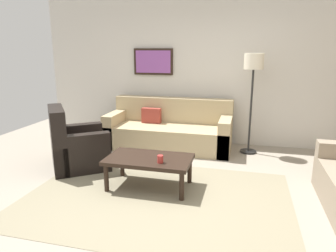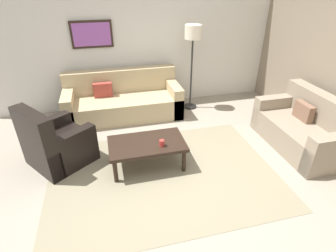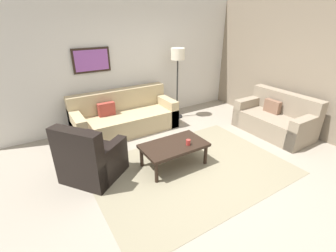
{
  "view_description": "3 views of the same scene",
  "coord_description": "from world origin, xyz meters",
  "px_view_note": "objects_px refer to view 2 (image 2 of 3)",
  "views": [
    {
      "loc": [
        1.0,
        -3.32,
        1.78
      ],
      "look_at": [
        -0.02,
        0.66,
        0.75
      ],
      "focal_mm": 33.09,
      "sensor_mm": 36.0,
      "label": 1
    },
    {
      "loc": [
        -0.66,
        -2.89,
        2.51
      ],
      "look_at": [
        0.15,
        0.33,
        0.61
      ],
      "focal_mm": 28.22,
      "sensor_mm": 36.0,
      "label": 2
    },
    {
      "loc": [
        -2.11,
        -2.64,
        2.38
      ],
      "look_at": [
        -0.13,
        0.56,
        0.63
      ],
      "focal_mm": 25.38,
      "sensor_mm": 36.0,
      "label": 3
    }
  ],
  "objects_px": {
    "cup": "(162,143)",
    "lamp_standing": "(193,41)",
    "coffee_table": "(147,145)",
    "framed_artwork": "(92,34)",
    "couch_main": "(123,101)",
    "armchair_leather": "(55,146)",
    "couch_loveseat": "(306,130)"
  },
  "relations": [
    {
      "from": "armchair_leather",
      "to": "framed_artwork",
      "type": "relative_size",
      "value": 1.44
    },
    {
      "from": "cup",
      "to": "coffee_table",
      "type": "bearing_deg",
      "value": 143.8
    },
    {
      "from": "armchair_leather",
      "to": "lamp_standing",
      "type": "xyz_separation_m",
      "value": [
        2.57,
        1.4,
        1.1
      ]
    },
    {
      "from": "armchair_leather",
      "to": "cup",
      "type": "height_order",
      "value": "armchair_leather"
    },
    {
      "from": "couch_loveseat",
      "to": "cup",
      "type": "height_order",
      "value": "couch_loveseat"
    },
    {
      "from": "couch_loveseat",
      "to": "armchair_leather",
      "type": "xyz_separation_m",
      "value": [
        -3.95,
        0.49,
        0.01
      ]
    },
    {
      "from": "cup",
      "to": "framed_artwork",
      "type": "height_order",
      "value": "framed_artwork"
    },
    {
      "from": "couch_main",
      "to": "cup",
      "type": "relative_size",
      "value": 23.78
    },
    {
      "from": "armchair_leather",
      "to": "lamp_standing",
      "type": "distance_m",
      "value": 3.13
    },
    {
      "from": "armchair_leather",
      "to": "coffee_table",
      "type": "relative_size",
      "value": 1.02
    },
    {
      "from": "couch_loveseat",
      "to": "framed_artwork",
      "type": "xyz_separation_m",
      "value": [
        -3.25,
        2.33,
        1.24
      ]
    },
    {
      "from": "couch_loveseat",
      "to": "couch_main",
      "type": "bearing_deg",
      "value": 145.81
    },
    {
      "from": "armchair_leather",
      "to": "coffee_table",
      "type": "xyz_separation_m",
      "value": [
        1.32,
        -0.39,
        0.05
      ]
    },
    {
      "from": "couch_main",
      "to": "lamp_standing",
      "type": "xyz_separation_m",
      "value": [
        1.43,
        -0.02,
        1.11
      ]
    },
    {
      "from": "couch_main",
      "to": "armchair_leather",
      "type": "height_order",
      "value": "armchair_leather"
    },
    {
      "from": "couch_main",
      "to": "framed_artwork",
      "type": "distance_m",
      "value": 1.38
    },
    {
      "from": "coffee_table",
      "to": "cup",
      "type": "distance_m",
      "value": 0.26
    },
    {
      "from": "couch_main",
      "to": "framed_artwork",
      "type": "relative_size",
      "value": 2.9
    },
    {
      "from": "couch_loveseat",
      "to": "cup",
      "type": "bearing_deg",
      "value": -179.01
    },
    {
      "from": "couch_loveseat",
      "to": "coffee_table",
      "type": "xyz_separation_m",
      "value": [
        -2.64,
        0.1,
        0.06
      ]
    },
    {
      "from": "armchair_leather",
      "to": "lamp_standing",
      "type": "height_order",
      "value": "lamp_standing"
    },
    {
      "from": "couch_loveseat",
      "to": "lamp_standing",
      "type": "xyz_separation_m",
      "value": [
        -1.38,
        1.88,
        1.11
      ]
    },
    {
      "from": "lamp_standing",
      "to": "framed_artwork",
      "type": "xyz_separation_m",
      "value": [
        -1.87,
        0.45,
        0.13
      ]
    },
    {
      "from": "coffee_table",
      "to": "lamp_standing",
      "type": "xyz_separation_m",
      "value": [
        1.26,
        1.78,
        1.05
      ]
    },
    {
      "from": "cup",
      "to": "lamp_standing",
      "type": "distance_m",
      "value": 2.4
    },
    {
      "from": "armchair_leather",
      "to": "lamp_standing",
      "type": "relative_size",
      "value": 0.65
    },
    {
      "from": "coffee_table",
      "to": "couch_main",
      "type": "bearing_deg",
      "value": 95.4
    },
    {
      "from": "couch_loveseat",
      "to": "armchair_leather",
      "type": "bearing_deg",
      "value": 172.98
    },
    {
      "from": "armchair_leather",
      "to": "couch_main",
      "type": "bearing_deg",
      "value": 51.15
    },
    {
      "from": "armchair_leather",
      "to": "cup",
      "type": "xyz_separation_m",
      "value": [
        1.51,
        -0.53,
        0.15
      ]
    },
    {
      "from": "couch_main",
      "to": "armchair_leather",
      "type": "relative_size",
      "value": 2.01
    },
    {
      "from": "cup",
      "to": "lamp_standing",
      "type": "bearing_deg",
      "value": 60.99
    }
  ]
}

